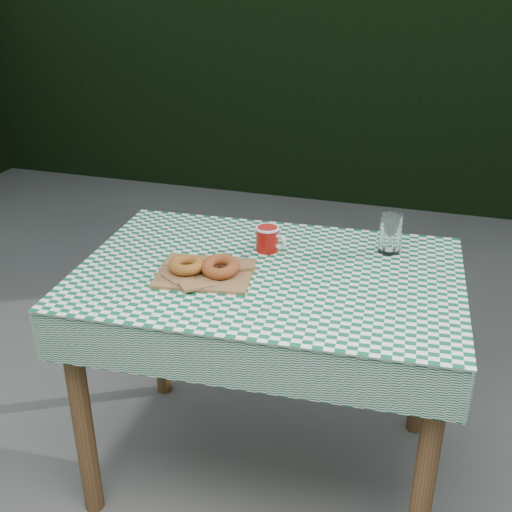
# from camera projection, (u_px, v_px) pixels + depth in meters

# --- Properties ---
(ground) EXTENTS (60.00, 60.00, 0.00)m
(ground) POSITION_uv_depth(u_px,v_px,m) (207.00, 494.00, 2.08)
(ground) COLOR #4B4B47
(ground) RESTS_ON ground
(hedge_north) EXTENTS (7.00, 0.70, 1.80)m
(hedge_north) POSITION_uv_depth(u_px,v_px,m) (366.00, 67.00, 4.46)
(hedge_north) COLOR black
(hedge_north) RESTS_ON ground
(table) EXTENTS (1.16, 0.81, 0.75)m
(table) POSITION_uv_depth(u_px,v_px,m) (268.00, 376.00, 2.04)
(table) COLOR brown
(table) RESTS_ON ground
(tablecloth) EXTENTS (1.18, 0.83, 0.01)m
(tablecloth) POSITION_uv_depth(u_px,v_px,m) (269.00, 272.00, 1.88)
(tablecloth) COLOR #0D5531
(tablecloth) RESTS_ON table
(paper_bag) EXTENTS (0.31, 0.26, 0.01)m
(paper_bag) POSITION_uv_depth(u_px,v_px,m) (205.00, 272.00, 1.86)
(paper_bag) COLOR olive
(paper_bag) RESTS_ON tablecloth
(bagel_front) EXTENTS (0.14, 0.14, 0.03)m
(bagel_front) POSITION_uv_depth(u_px,v_px,m) (186.00, 265.00, 1.85)
(bagel_front) COLOR #A46221
(bagel_front) RESTS_ON paper_bag
(bagel_back) EXTENTS (0.11, 0.11, 0.03)m
(bagel_back) POSITION_uv_depth(u_px,v_px,m) (220.00, 267.00, 1.83)
(bagel_back) COLOR brown
(bagel_back) RESTS_ON paper_bag
(coffee_mug) EXTENTS (0.18, 0.18, 0.08)m
(coffee_mug) POSITION_uv_depth(u_px,v_px,m) (267.00, 239.00, 2.00)
(coffee_mug) COLOR #9D100A
(coffee_mug) RESTS_ON tablecloth
(drinking_glass) EXTENTS (0.07, 0.07, 0.12)m
(drinking_glass) POSITION_uv_depth(u_px,v_px,m) (390.00, 233.00, 1.98)
(drinking_glass) COLOR white
(drinking_glass) RESTS_ON tablecloth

